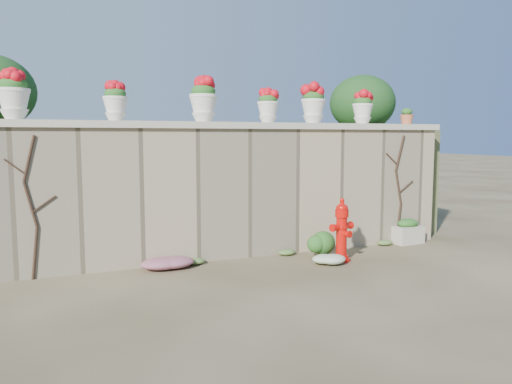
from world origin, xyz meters
name	(u,v)px	position (x,y,z in m)	size (l,w,h in m)	color
ground	(268,289)	(0.00, 0.00, 0.00)	(80.00, 80.00, 0.00)	#463823
stone_wall	(221,194)	(0.00, 1.80, 1.00)	(8.00, 0.40, 2.00)	#988665
wall_cap	(220,125)	(0.00, 1.80, 2.05)	(8.10, 0.52, 0.10)	#BDB5A0
raised_fill	(173,178)	(0.00, 5.00, 1.00)	(9.00, 6.00, 2.00)	#384C23
back_shrub_right	(362,103)	(3.40, 3.00, 2.55)	(1.30, 1.30, 1.10)	#143814
vine_left	(31,205)	(-2.67, 1.58, 0.99)	(0.60, 0.04, 1.91)	black
vine_right	(399,188)	(3.23, 1.58, 0.99)	(0.60, 0.04, 1.91)	black
fire_hydrant	(342,230)	(1.60, 0.86, 0.48)	(0.42, 0.30, 0.96)	red
planter_box	(408,232)	(3.38, 1.50, 0.20)	(0.55, 0.35, 0.44)	#BDB5A0
green_shrub	(318,241)	(1.41, 1.22, 0.25)	(0.53, 0.48, 0.50)	#1E5119
magenta_clump	(169,261)	(-0.92, 1.43, 0.11)	(0.80, 0.53, 0.21)	#CB2887
white_flowers	(327,259)	(1.28, 0.73, 0.10)	(0.53, 0.43, 0.19)	white
urn_pot_0	(14,95)	(-2.83, 1.80, 2.42)	(0.41, 0.41, 0.65)	silver
urn_pot_1	(115,102)	(-1.54, 1.80, 2.37)	(0.35, 0.35, 0.54)	silver
urn_pot_2	(203,100)	(-0.26, 1.80, 2.43)	(0.42, 0.42, 0.66)	silver
urn_pot_3	(268,106)	(0.80, 1.80, 2.36)	(0.34, 0.34, 0.53)	silver
urn_pot_4	(313,104)	(1.61, 1.80, 2.41)	(0.40, 0.40, 0.63)	silver
urn_pot_5	(363,108)	(2.58, 1.80, 2.37)	(0.35, 0.35, 0.55)	silver
terracotta_pot	(407,117)	(3.52, 1.80, 2.23)	(0.24, 0.24, 0.28)	#BB6039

